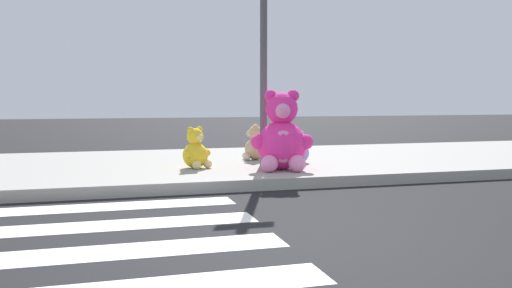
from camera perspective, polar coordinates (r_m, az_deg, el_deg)
The scene contains 7 objects.
ground_plane at distance 3.90m, azimuth 5.35°, elevation -12.63°, with size 60.00×60.00×0.00m, color black.
sidewalk at distance 8.84m, azimuth -6.93°, elevation -2.33°, with size 28.00×4.40×0.15m, color #9E9B93.
sign_pole at distance 8.24m, azimuth 0.81°, elevation 9.54°, with size 0.56×0.11×3.20m.
plush_pink_large at distance 7.71m, azimuth 2.75°, elevation 0.65°, with size 0.87×0.81×1.15m.
plush_tan at distance 8.99m, azimuth -0.17°, elevation -0.17°, with size 0.42×0.45×0.60m.
plush_lavender at distance 8.60m, azimuth 4.53°, elevation -0.64°, with size 0.36×0.37×0.51m.
plush_yellow at distance 7.96m, azimuth -6.37°, elevation -0.80°, with size 0.43×0.44×0.61m.
Camera 1 is at (-1.35, -3.47, 1.17)m, focal length 37.77 mm.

